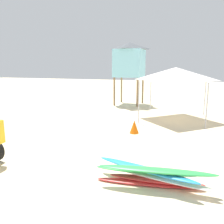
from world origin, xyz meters
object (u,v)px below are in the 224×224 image
at_px(traffic_cone_near, 134,127).
at_px(popup_canopy, 176,74).
at_px(surfboard_pile, 151,175).
at_px(lifeguard_tower, 129,60).

bearing_deg(traffic_cone_near, popup_canopy, 69.35).
distance_m(surfboard_pile, lifeguard_tower, 11.40).
bearing_deg(lifeguard_tower, surfboard_pile, -71.60).
relative_size(popup_canopy, traffic_cone_near, 5.69).
relative_size(surfboard_pile, traffic_cone_near, 5.30).
height_order(lifeguard_tower, traffic_cone_near, lifeguard_tower).
bearing_deg(surfboard_pile, lifeguard_tower, 108.40).
distance_m(lifeguard_tower, traffic_cone_near, 7.55).
relative_size(popup_canopy, lifeguard_tower, 0.71).
bearing_deg(lifeguard_tower, popup_canopy, -47.09).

